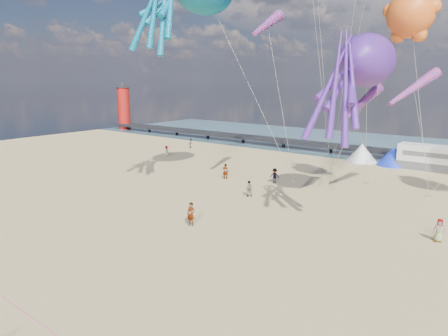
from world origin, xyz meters
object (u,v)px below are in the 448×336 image
(sandbag_b, at_px, (366,183))
(motorhome_0, at_px, (428,157))
(standing_person, at_px, (191,214))
(beachgoer_7, at_px, (249,188))
(beachgoer_0, at_px, (439,230))
(kite_octopus_purple, at_px, (367,61))
(tent_blue, at_px, (393,156))
(sandbag_c, at_px, (429,197))
(sandbag_e, at_px, (331,173))
(windsock_mid, at_px, (414,88))
(beachgoer_2, at_px, (275,176))
(kite_teddy_orange, at_px, (411,14))
(windsock_right, at_px, (362,103))
(tent_white, at_px, (362,153))
(sandbag_d, at_px, (430,185))
(lighthouse, at_px, (124,109))
(windsock_left, at_px, (267,24))
(beachgoer_1, at_px, (191,143))
(beachgoer_6, at_px, (167,151))
(beachgoer_5, at_px, (225,171))
(sandbag_a, at_px, (294,180))

(sandbag_b, bearing_deg, motorhome_0, 72.76)
(standing_person, relative_size, sandbag_b, 3.63)
(beachgoer_7, xyz_separation_m, sandbag_b, (7.23, 11.22, -0.64))
(motorhome_0, distance_m, beachgoer_0, 24.39)
(kite_octopus_purple, bearing_deg, tent_blue, 90.87)
(motorhome_0, relative_size, sandbag_c, 13.20)
(sandbag_e, distance_m, windsock_mid, 14.83)
(standing_person, height_order, beachgoer_2, standing_person)
(beachgoer_0, height_order, sandbag_c, beachgoer_0)
(kite_teddy_orange, height_order, windsock_right, kite_teddy_orange)
(tent_white, height_order, kite_octopus_purple, kite_octopus_purple)
(beachgoer_0, bearing_deg, windsock_mid, 105.83)
(sandbag_b, xyz_separation_m, sandbag_d, (5.50, 3.12, 0.00))
(lighthouse, xyz_separation_m, beachgoer_2, (50.60, -20.87, -3.71))
(beachgoer_2, distance_m, sandbag_b, 9.55)
(tent_white, distance_m, beachgoer_7, 22.86)
(sandbag_b, distance_m, windsock_left, 19.11)
(beachgoer_1, bearing_deg, beachgoer_0, -146.76)
(sandbag_e, bearing_deg, lighthouse, 165.90)
(sandbag_b, bearing_deg, sandbag_c, -13.00)
(beachgoer_2, bearing_deg, tent_white, -119.77)
(tent_blue, bearing_deg, beachgoer_7, -106.65)
(standing_person, distance_m, windsock_mid, 21.56)
(beachgoer_6, height_order, windsock_mid, windsock_mid)
(tent_white, relative_size, beachgoer_2, 2.54)
(lighthouse, relative_size, sandbag_d, 18.00)
(windsock_mid, bearing_deg, tent_white, 145.28)
(beachgoer_1, height_order, sandbag_e, beachgoer_1)
(standing_person, bearing_deg, beachgoer_7, 88.09)
(motorhome_0, bearing_deg, sandbag_c, -78.17)
(beachgoer_7, bearing_deg, beachgoer_0, 140.14)
(lighthouse, xyz_separation_m, sandbag_c, (64.70, -16.91, -4.39))
(motorhome_0, bearing_deg, kite_teddy_orange, -88.13)
(beachgoer_2, bearing_deg, sandbag_d, -165.79)
(beachgoer_1, bearing_deg, windsock_right, -144.84)
(lighthouse, distance_m, tent_white, 54.25)
(lighthouse, relative_size, kite_teddy_orange, 1.41)
(beachgoer_1, xyz_separation_m, beachgoer_5, (16.82, -12.95, 0.12))
(tent_blue, xyz_separation_m, sandbag_c, (6.70, -12.91, -1.09))
(sandbag_d, bearing_deg, kite_octopus_purple, -104.78)
(beachgoer_2, xyz_separation_m, windsock_mid, (12.45, 1.38, 9.22))
(sandbag_c, relative_size, sandbag_e, 1.00)
(beachgoer_6, distance_m, windsock_left, 26.24)
(beachgoer_5, xyz_separation_m, beachgoer_6, (-14.78, 5.51, -0.11))
(beachgoer_5, relative_size, sandbag_a, 3.46)
(sandbag_b, height_order, sandbag_c, same)
(lighthouse, distance_m, sandbag_e, 55.61)
(standing_person, distance_m, beachgoer_2, 14.95)
(tent_white, distance_m, standing_person, 31.79)
(standing_person, relative_size, beachgoer_5, 1.05)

